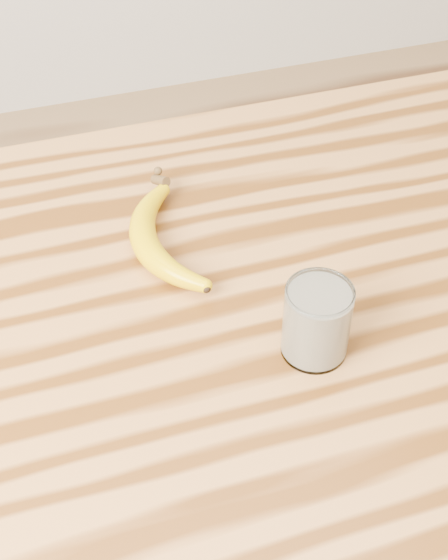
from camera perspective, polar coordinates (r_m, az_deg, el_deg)
name	(u,v)px	position (r m, az deg, el deg)	size (l,w,h in m)	color
table	(181,385)	(0.99, -3.14, -7.66)	(1.20, 0.80, 0.90)	#A06934
smoothie_glass	(317,321)	(0.83, 6.79, -3.02)	(0.07, 0.07, 0.09)	white
banana	(144,243)	(0.96, -5.86, 2.72)	(0.10, 0.28, 0.03)	#D2A900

